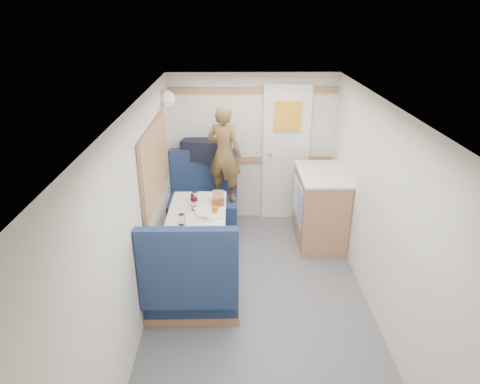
{
  "coord_description": "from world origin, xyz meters",
  "views": [
    {
      "loc": [
        -0.25,
        -3.23,
        2.76
      ],
      "look_at": [
        -0.18,
        0.9,
        0.96
      ],
      "focal_mm": 32.0,
      "sensor_mm": 36.0,
      "label": 1
    }
  ],
  "objects_px": {
    "tray": "(208,213)",
    "pepper_grinder": "(192,198)",
    "bread_loaf": "(218,198)",
    "dinette_table": "(198,221)",
    "duffel_bag": "(203,150)",
    "tumbler_mid": "(195,196)",
    "person": "(224,154)",
    "orange_fruit": "(215,209)",
    "galley_counter": "(320,207)",
    "beer_glass": "(216,203)",
    "dome_light": "(167,99)",
    "cheese_block": "(205,217)",
    "wine_glass": "(194,199)",
    "tumbler_right": "(193,202)",
    "tumbler_left": "(182,219)",
    "bench_near": "(192,287)",
    "bench_far": "(204,208)"
  },
  "relations": [
    {
      "from": "duffel_bag",
      "to": "beer_glass",
      "type": "height_order",
      "value": "duffel_bag"
    },
    {
      "from": "bench_far",
      "to": "tumbler_right",
      "type": "relative_size",
      "value": 9.91
    },
    {
      "from": "tumbler_mid",
      "to": "cheese_block",
      "type": "bearing_deg",
      "value": -73.51
    },
    {
      "from": "galley_counter",
      "to": "orange_fruit",
      "type": "bearing_deg",
      "value": -152.02
    },
    {
      "from": "dinette_table",
      "to": "pepper_grinder",
      "type": "xyz_separation_m",
      "value": [
        -0.07,
        0.18,
        0.2
      ]
    },
    {
      "from": "tray",
      "to": "duffel_bag",
      "type": "bearing_deg",
      "value": 95.34
    },
    {
      "from": "tumbler_left",
      "to": "galley_counter",
      "type": "bearing_deg",
      "value": 30.1
    },
    {
      "from": "duffel_bag",
      "to": "bread_loaf",
      "type": "relative_size",
      "value": 2.33
    },
    {
      "from": "bench_far",
      "to": "tumbler_left",
      "type": "relative_size",
      "value": 9.37
    },
    {
      "from": "tray",
      "to": "bread_loaf",
      "type": "height_order",
      "value": "bread_loaf"
    },
    {
      "from": "bench_near",
      "to": "wine_glass",
      "type": "height_order",
      "value": "bench_near"
    },
    {
      "from": "wine_glass",
      "to": "bench_far",
      "type": "bearing_deg",
      "value": 87.87
    },
    {
      "from": "duffel_bag",
      "to": "wine_glass",
      "type": "xyz_separation_m",
      "value": [
        -0.04,
        -1.16,
        -0.19
      ]
    },
    {
      "from": "dinette_table",
      "to": "bread_loaf",
      "type": "distance_m",
      "value": 0.34
    },
    {
      "from": "duffel_bag",
      "to": "tumbler_mid",
      "type": "relative_size",
      "value": 4.92
    },
    {
      "from": "bench_far",
      "to": "dome_light",
      "type": "relative_size",
      "value": 5.25
    },
    {
      "from": "dome_light",
      "to": "duffel_bag",
      "type": "height_order",
      "value": "dome_light"
    },
    {
      "from": "galley_counter",
      "to": "wine_glass",
      "type": "distance_m",
      "value": 1.65
    },
    {
      "from": "bench_far",
      "to": "orange_fruit",
      "type": "bearing_deg",
      "value": -78.75
    },
    {
      "from": "orange_fruit",
      "to": "cheese_block",
      "type": "xyz_separation_m",
      "value": [
        -0.1,
        -0.15,
        -0.02
      ]
    },
    {
      "from": "duffel_bag",
      "to": "cheese_block",
      "type": "xyz_separation_m",
      "value": [
        0.09,
        -1.4,
        -0.28
      ]
    },
    {
      "from": "tumbler_mid",
      "to": "tumbler_right",
      "type": "distance_m",
      "value": 0.14
    },
    {
      "from": "tumbler_mid",
      "to": "pepper_grinder",
      "type": "height_order",
      "value": "tumbler_mid"
    },
    {
      "from": "bread_loaf",
      "to": "bench_near",
      "type": "bearing_deg",
      "value": -102.37
    },
    {
      "from": "cheese_block",
      "to": "beer_glass",
      "type": "relative_size",
      "value": 0.91
    },
    {
      "from": "wine_glass",
      "to": "tumbler_left",
      "type": "xyz_separation_m",
      "value": [
        -0.09,
        -0.34,
        -0.07
      ]
    },
    {
      "from": "tumbler_mid",
      "to": "galley_counter",
      "type": "bearing_deg",
      "value": 13.22
    },
    {
      "from": "orange_fruit",
      "to": "bench_near",
      "type": "bearing_deg",
      "value": -104.91
    },
    {
      "from": "bench_far",
      "to": "galley_counter",
      "type": "relative_size",
      "value": 1.14
    },
    {
      "from": "person",
      "to": "dinette_table",
      "type": "bearing_deg",
      "value": 95.01
    },
    {
      "from": "galley_counter",
      "to": "tumbler_left",
      "type": "relative_size",
      "value": 8.21
    },
    {
      "from": "galley_counter",
      "to": "beer_glass",
      "type": "bearing_deg",
      "value": -156.83
    },
    {
      "from": "tumbler_mid",
      "to": "bread_loaf",
      "type": "bearing_deg",
      "value": -7.06
    },
    {
      "from": "galley_counter",
      "to": "beer_glass",
      "type": "height_order",
      "value": "galley_counter"
    },
    {
      "from": "bread_loaf",
      "to": "tumbler_left",
      "type": "bearing_deg",
      "value": -123.33
    },
    {
      "from": "galley_counter",
      "to": "dinette_table",
      "type": "bearing_deg",
      "value": -159.46
    },
    {
      "from": "dinette_table",
      "to": "dome_light",
      "type": "relative_size",
      "value": 4.6
    },
    {
      "from": "galley_counter",
      "to": "bench_near",
      "type": "bearing_deg",
      "value": -136.06
    },
    {
      "from": "orange_fruit",
      "to": "bread_loaf",
      "type": "relative_size",
      "value": 0.3
    },
    {
      "from": "dome_light",
      "to": "beer_glass",
      "type": "height_order",
      "value": "dome_light"
    },
    {
      "from": "beer_glass",
      "to": "pepper_grinder",
      "type": "xyz_separation_m",
      "value": [
        -0.27,
        0.17,
        -0.0
      ]
    },
    {
      "from": "person",
      "to": "orange_fruit",
      "type": "relative_size",
      "value": 17.8
    },
    {
      "from": "dinette_table",
      "to": "bench_near",
      "type": "bearing_deg",
      "value": -90.0
    },
    {
      "from": "bench_near",
      "to": "orange_fruit",
      "type": "height_order",
      "value": "bench_near"
    },
    {
      "from": "tumbler_right",
      "to": "bread_loaf",
      "type": "bearing_deg",
      "value": 20.93
    },
    {
      "from": "cheese_block",
      "to": "wine_glass",
      "type": "xyz_separation_m",
      "value": [
        -0.13,
        0.24,
        0.09
      ]
    },
    {
      "from": "dome_light",
      "to": "person",
      "type": "relative_size",
      "value": 0.16
    },
    {
      "from": "duffel_bag",
      "to": "dinette_table",
      "type": "bearing_deg",
      "value": -75.42
    },
    {
      "from": "tray",
      "to": "pepper_grinder",
      "type": "distance_m",
      "value": 0.37
    },
    {
      "from": "tumbler_left",
      "to": "tumbler_mid",
      "type": "xyz_separation_m",
      "value": [
        0.08,
        0.57,
        -0.0
      ]
    }
  ]
}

